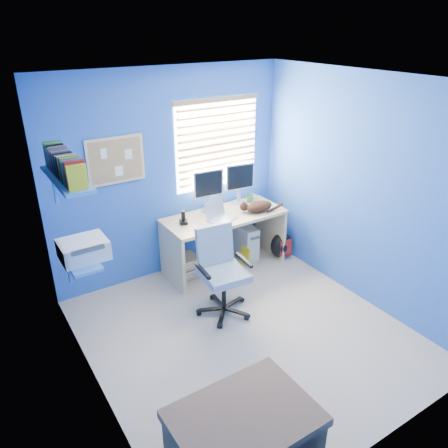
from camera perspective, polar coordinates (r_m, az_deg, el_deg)
floor at (r=4.65m, az=2.85°, el=-14.01°), size 3.00×3.20×0.00m
ceiling at (r=3.64m, az=3.73°, el=18.23°), size 3.00×3.20×0.00m
wall_back at (r=5.27m, az=-7.01°, el=6.27°), size 3.00×0.01×2.50m
wall_front at (r=3.02m, az=21.53°, el=-10.75°), size 3.00×0.01×2.50m
wall_left at (r=3.42m, az=-17.73°, el=-5.64°), size 0.01×3.20×2.50m
wall_right at (r=4.96m, az=17.51°, el=4.04°), size 0.01×3.20×2.50m
desk at (r=5.58m, az=0.04°, el=-2.26°), size 1.53×0.65×0.74m
laptop at (r=5.24m, az=-0.24°, el=1.65°), size 0.40×0.35×0.22m
monitor_left at (r=5.44m, az=-2.16°, el=4.35°), size 0.41×0.15×0.54m
monitor_right at (r=5.69m, az=1.97°, el=5.30°), size 0.41×0.17×0.54m
phone at (r=5.17m, az=-5.35°, el=0.91°), size 0.12×0.13×0.17m
mug at (r=5.80m, az=3.37°, el=3.34°), size 0.10×0.09×0.10m
cd_spindle at (r=5.87m, az=3.68°, el=3.46°), size 0.13×0.13×0.07m
cat at (r=5.51m, az=4.63°, el=2.29°), size 0.42×0.33×0.13m
tower_pc at (r=5.92m, az=2.76°, el=-2.16°), size 0.22×0.45×0.45m
drawer_boxes at (r=5.51m, az=-5.28°, el=-5.55°), size 0.35×0.28×0.27m
yellow_book at (r=5.76m, az=2.75°, el=-4.20°), size 0.03×0.17×0.24m
backpack at (r=5.94m, az=7.46°, el=-2.74°), size 0.35×0.29×0.36m
bed_corner at (r=3.47m, az=2.59°, el=-26.08°), size 0.95×0.68×0.46m
office_chair at (r=4.76m, az=-0.28°, el=-7.63°), size 0.61×0.61×0.96m
window_blinds at (r=5.46m, az=-0.80°, el=10.40°), size 1.15×0.05×1.10m
corkboard at (r=4.93m, az=-13.93°, el=8.07°), size 0.64×0.02×0.52m
wall_shelves at (r=4.04m, az=-19.09°, el=1.86°), size 0.42×0.90×1.05m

